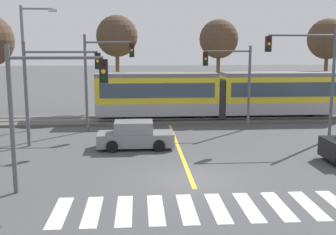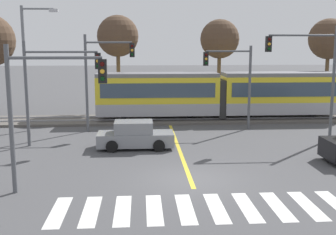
{
  "view_description": "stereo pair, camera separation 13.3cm",
  "coord_description": "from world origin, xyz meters",
  "px_view_note": "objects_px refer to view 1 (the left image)",
  "views": [
    {
      "loc": [
        -2.22,
        -17.05,
        5.69
      ],
      "look_at": [
        -0.54,
        6.42,
        1.6
      ],
      "focal_mm": 45.0,
      "sensor_mm": 36.0,
      "label": 1
    },
    {
      "loc": [
        -2.08,
        -17.06,
        5.69
      ],
      "look_at": [
        -0.54,
        6.42,
        1.6
      ],
      "focal_mm": 45.0,
      "sensor_mm": 36.0,
      "label": 2
    }
  ],
  "objects_px": {
    "traffic_light_far_left": "(102,69)",
    "traffic_light_near_left": "(45,97)",
    "traffic_light_mid_right": "(312,66)",
    "light_rail_tram": "(219,93)",
    "sedan_crossing": "(135,136)",
    "street_lamp_west": "(28,60)",
    "traffic_light_mid_left": "(52,78)",
    "bare_tree_far_east": "(328,39)",
    "bare_tree_west": "(117,37)",
    "traffic_light_far_right": "(233,74)",
    "bare_tree_east": "(219,40)"
  },
  "relations": [
    {
      "from": "sedan_crossing",
      "to": "traffic_light_mid_right",
      "type": "height_order",
      "value": "traffic_light_mid_right"
    },
    {
      "from": "traffic_light_near_left",
      "to": "bare_tree_east",
      "type": "relative_size",
      "value": 0.73
    },
    {
      "from": "light_rail_tram",
      "to": "street_lamp_west",
      "type": "height_order",
      "value": "street_lamp_west"
    },
    {
      "from": "sedan_crossing",
      "to": "traffic_light_near_left",
      "type": "bearing_deg",
      "value": -115.66
    },
    {
      "from": "light_rail_tram",
      "to": "traffic_light_far_left",
      "type": "distance_m",
      "value": 9.47
    },
    {
      "from": "light_rail_tram",
      "to": "traffic_light_mid_left",
      "type": "xyz_separation_m",
      "value": [
        -10.89,
        -7.55,
        1.8
      ]
    },
    {
      "from": "light_rail_tram",
      "to": "bare_tree_far_east",
      "type": "relative_size",
      "value": 2.34
    },
    {
      "from": "traffic_light_far_left",
      "to": "street_lamp_west",
      "type": "xyz_separation_m",
      "value": [
        -4.79,
        0.44,
        0.56
      ]
    },
    {
      "from": "traffic_light_mid_right",
      "to": "traffic_light_mid_left",
      "type": "distance_m",
      "value": 14.95
    },
    {
      "from": "sedan_crossing",
      "to": "traffic_light_near_left",
      "type": "distance_m",
      "value": 8.21
    },
    {
      "from": "traffic_light_far_left",
      "to": "traffic_light_near_left",
      "type": "height_order",
      "value": "traffic_light_far_left"
    },
    {
      "from": "traffic_light_far_left",
      "to": "traffic_light_mid_left",
      "type": "distance_m",
      "value": 4.58
    },
    {
      "from": "traffic_light_far_right",
      "to": "bare_tree_west",
      "type": "xyz_separation_m",
      "value": [
        -8.06,
        7.9,
        2.61
      ]
    },
    {
      "from": "street_lamp_west",
      "to": "bare_tree_west",
      "type": "distance_m",
      "value": 9.48
    },
    {
      "from": "traffic_light_far_right",
      "to": "bare_tree_west",
      "type": "relative_size",
      "value": 0.69
    },
    {
      "from": "traffic_light_mid_left",
      "to": "bare_tree_east",
      "type": "relative_size",
      "value": 0.75
    },
    {
      "from": "traffic_light_mid_right",
      "to": "bare_tree_west",
      "type": "relative_size",
      "value": 0.84
    },
    {
      "from": "street_lamp_west",
      "to": "traffic_light_mid_left",
      "type": "bearing_deg",
      "value": -61.11
    },
    {
      "from": "bare_tree_west",
      "to": "traffic_light_mid_left",
      "type": "bearing_deg",
      "value": -104.35
    },
    {
      "from": "traffic_light_mid_right",
      "to": "street_lamp_west",
      "type": "xyz_separation_m",
      "value": [
        -17.32,
        3.91,
        0.23
      ]
    },
    {
      "from": "traffic_light_far_right",
      "to": "traffic_light_mid_left",
      "type": "relative_size",
      "value": 0.96
    },
    {
      "from": "sedan_crossing",
      "to": "traffic_light_near_left",
      "type": "xyz_separation_m",
      "value": [
        -3.3,
        -6.87,
        3.05
      ]
    },
    {
      "from": "sedan_crossing",
      "to": "traffic_light_far_right",
      "type": "height_order",
      "value": "traffic_light_far_right"
    },
    {
      "from": "traffic_light_far_right",
      "to": "bare_tree_east",
      "type": "distance_m",
      "value": 8.8
    },
    {
      "from": "traffic_light_far_left",
      "to": "light_rail_tram",
      "type": "bearing_deg",
      "value": 23.35
    },
    {
      "from": "traffic_light_near_left",
      "to": "street_lamp_west",
      "type": "relative_size",
      "value": 0.7
    },
    {
      "from": "traffic_light_mid_right",
      "to": "traffic_light_mid_left",
      "type": "xyz_separation_m",
      "value": [
        -14.94,
        -0.41,
        -0.58
      ]
    },
    {
      "from": "traffic_light_near_left",
      "to": "light_rail_tram",
      "type": "bearing_deg",
      "value": 57.85
    },
    {
      "from": "bare_tree_east",
      "to": "bare_tree_far_east",
      "type": "height_order",
      "value": "bare_tree_far_east"
    },
    {
      "from": "traffic_light_far_right",
      "to": "bare_tree_east",
      "type": "bearing_deg",
      "value": 85.99
    },
    {
      "from": "light_rail_tram",
      "to": "traffic_light_near_left",
      "type": "distance_m",
      "value": 18.18
    },
    {
      "from": "light_rail_tram",
      "to": "traffic_light_mid_left",
      "type": "distance_m",
      "value": 13.37
    },
    {
      "from": "traffic_light_far_right",
      "to": "traffic_light_far_left",
      "type": "relative_size",
      "value": 0.89
    },
    {
      "from": "bare_tree_west",
      "to": "traffic_light_far_left",
      "type": "bearing_deg",
      "value": -94.57
    },
    {
      "from": "light_rail_tram",
      "to": "bare_tree_east",
      "type": "distance_m",
      "value": 6.42
    },
    {
      "from": "light_rail_tram",
      "to": "bare_tree_far_east",
      "type": "xyz_separation_m",
      "value": [
        10.22,
        4.46,
        4.07
      ]
    },
    {
      "from": "traffic_light_mid_right",
      "to": "light_rail_tram",
      "type": "bearing_deg",
      "value": 119.54
    },
    {
      "from": "traffic_light_far_right",
      "to": "bare_tree_far_east",
      "type": "xyz_separation_m",
      "value": [
        10.01,
        7.99,
        2.39
      ]
    },
    {
      "from": "light_rail_tram",
      "to": "traffic_light_near_left",
      "type": "bearing_deg",
      "value": -122.15
    },
    {
      "from": "traffic_light_far_right",
      "to": "traffic_light_near_left",
      "type": "height_order",
      "value": "traffic_light_near_left"
    },
    {
      "from": "traffic_light_far_left",
      "to": "sedan_crossing",
      "type": "bearing_deg",
      "value": -65.76
    },
    {
      "from": "street_lamp_west",
      "to": "traffic_light_near_left",
      "type": "bearing_deg",
      "value": -73.23
    },
    {
      "from": "traffic_light_far_left",
      "to": "bare_tree_east",
      "type": "distance_m",
      "value": 12.8
    },
    {
      "from": "bare_tree_far_east",
      "to": "traffic_light_far_right",
      "type": "bearing_deg",
      "value": -141.38
    },
    {
      "from": "traffic_light_far_right",
      "to": "traffic_light_near_left",
      "type": "relative_size",
      "value": 0.98
    },
    {
      "from": "traffic_light_far_left",
      "to": "traffic_light_near_left",
      "type": "relative_size",
      "value": 1.11
    },
    {
      "from": "traffic_light_far_right",
      "to": "bare_tree_west",
      "type": "distance_m",
      "value": 11.58
    },
    {
      "from": "traffic_light_mid_left",
      "to": "traffic_light_near_left",
      "type": "height_order",
      "value": "traffic_light_mid_left"
    },
    {
      "from": "light_rail_tram",
      "to": "traffic_light_mid_right",
      "type": "bearing_deg",
      "value": -60.46
    },
    {
      "from": "sedan_crossing",
      "to": "traffic_light_far_right",
      "type": "bearing_deg",
      "value": 36.91
    }
  ]
}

